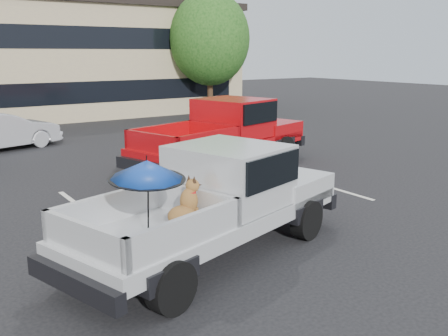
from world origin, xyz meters
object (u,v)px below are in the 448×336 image
Objects in this scene: tree_right at (210,39)px; tree_back at (104,38)px; silver_pickup at (221,193)px; red_pickup at (230,130)px; silver_sedan at (0,131)px.

tree_back is at bearing 110.56° from tree_right.
red_pickup is (4.10, 5.57, 0.08)m from silver_pickup.
tree_right is at bearing -69.44° from tree_back.
tree_right is at bearing 44.08° from red_pickup.
silver_sedan is at bearing 79.78° from silver_pickup.
silver_pickup is 0.90× the size of red_pickup.
silver_pickup is 1.42× the size of silver_sedan.
silver_pickup is at bearing -107.26° from tree_back.
red_pickup is at bearing -120.31° from tree_right.
red_pickup is 8.71m from silver_sedan.
tree_back reaches higher than red_pickup.
red_pickup is (-3.66, -19.39, -3.28)m from tree_back.
silver_sedan is (-5.41, 6.81, -0.44)m from red_pickup.
tree_back is 15.94m from silver_sedan.
silver_pickup is at bearing -122.39° from tree_right.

